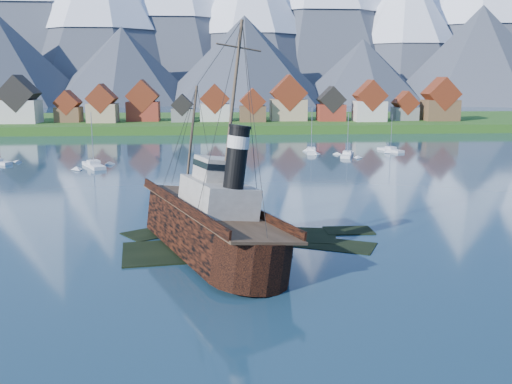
{
  "coord_description": "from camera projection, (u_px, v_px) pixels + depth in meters",
  "views": [
    {
      "loc": [
        -1.49,
        -63.57,
        18.97
      ],
      "look_at": [
        3.33,
        6.0,
        5.0
      ],
      "focal_mm": 40.0,
      "sensor_mm": 36.0,
      "label": 1
    }
  ],
  "objects": [
    {
      "name": "sailboat_d",
      "position": [
        311.0,
        152.0,
        146.81
      ],
      "size": [
        3.35,
        9.13,
        12.17
      ],
      "rotation": [
        0.0,
        0.0,
        -0.13
      ],
      "color": "silver",
      "rests_on": "ground"
    },
    {
      "name": "tugboat_wreck",
      "position": [
        206.0,
        220.0,
        64.09
      ],
      "size": [
        7.72,
        33.24,
        26.34
      ],
      "rotation": [
        0.0,
        0.13,
        0.37
      ],
      "color": "black",
      "rests_on": "ground"
    },
    {
      "name": "sailboat_e",
      "position": [
        391.0,
        150.0,
        150.18
      ],
      "size": [
        5.13,
        9.04,
        10.24
      ],
      "rotation": [
        0.0,
        0.0,
        0.35
      ],
      "color": "silver",
      "rests_on": "ground"
    },
    {
      "name": "ground",
      "position": [
        231.0,
        245.0,
        66.01
      ],
      "size": [
        1400.0,
        1400.0,
        0.0
      ],
      "primitive_type": "plane",
      "color": "#1A3649",
      "rests_on": "ground"
    },
    {
      "name": "sailboat_a",
      "position": [
        94.0,
        166.0,
        123.36
      ],
      "size": [
        6.84,
        10.25,
        12.44
      ],
      "rotation": [
        0.0,
        0.0,
        0.46
      ],
      "color": "silver",
      "rests_on": "ground"
    },
    {
      "name": "town",
      "position": [
        131.0,
        106.0,
        210.86
      ],
      "size": [
        250.96,
        16.69,
        17.3
      ],
      "color": "maroon",
      "rests_on": "ground"
    },
    {
      "name": "shore_bank",
      "position": [
        220.0,
        125.0,
        232.3
      ],
      "size": [
        600.0,
        80.0,
        3.2
      ],
      "primitive_type": "cube",
      "color": "#2A4D16",
      "rests_on": "ground"
    },
    {
      "name": "seawall",
      "position": [
        221.0,
        134.0,
        195.13
      ],
      "size": [
        600.0,
        2.5,
        2.0
      ],
      "primitive_type": "cube",
      "color": "#3F3D38",
      "rests_on": "ground"
    },
    {
      "name": "shoal",
      "position": [
        245.0,
        242.0,
        68.3
      ],
      "size": [
        31.71,
        21.24,
        1.14
      ],
      "color": "black",
      "rests_on": "ground"
    },
    {
      "name": "sailboat_f",
      "position": [
        347.0,
        155.0,
        140.6
      ],
      "size": [
        5.17,
        9.45,
        11.07
      ],
      "rotation": [
        0.0,
        0.0,
        -0.33
      ],
      "color": "silver",
      "rests_on": "ground"
    }
  ]
}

